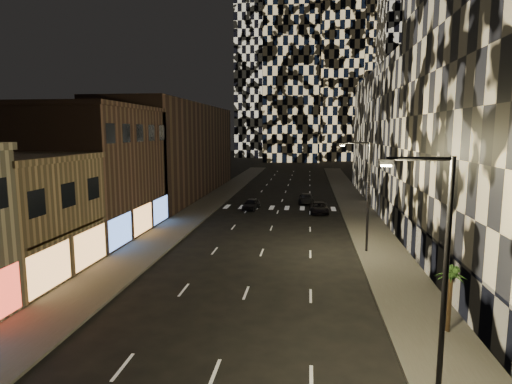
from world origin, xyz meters
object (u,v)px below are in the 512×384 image
(streetlight_near, at_px, (439,264))
(streetlight_far, at_px, (366,189))
(car_dark_midlane, at_px, (251,204))
(car_dark_rightlane, at_px, (319,208))
(car_dark_oncoming, at_px, (306,198))
(palm_tree, at_px, (451,278))

(streetlight_near, distance_m, streetlight_far, 20.00)
(streetlight_near, bearing_deg, streetlight_far, 90.00)
(car_dark_midlane, bearing_deg, car_dark_rightlane, -2.25)
(streetlight_near, relative_size, car_dark_oncoming, 1.83)
(car_dark_midlane, relative_size, car_dark_rightlane, 0.87)
(streetlight_far, relative_size, palm_tree, 2.70)
(car_dark_oncoming, distance_m, palm_tree, 38.97)
(car_dark_rightlane, xyz_separation_m, palm_tree, (5.61, -31.04, 2.24))
(car_dark_midlane, distance_m, palm_tree, 35.42)
(car_dark_midlane, height_order, car_dark_oncoming, car_dark_oncoming)
(car_dark_midlane, xyz_separation_m, car_dark_rightlane, (8.61, -1.32, -0.04))
(car_dark_rightlane, bearing_deg, car_dark_oncoming, 102.09)
(streetlight_near, bearing_deg, palm_tree, 67.95)
(streetlight_far, xyz_separation_m, palm_tree, (2.37, -14.15, -2.45))
(car_dark_midlane, distance_m, car_dark_rightlane, 8.71)
(streetlight_near, relative_size, car_dark_rightlane, 1.88)
(streetlight_far, relative_size, car_dark_rightlane, 1.88)
(car_dark_midlane, bearing_deg, palm_tree, -59.80)
(streetlight_near, distance_m, car_dark_midlane, 40.28)
(streetlight_near, xyz_separation_m, car_dark_oncoming, (-4.85, 44.09, -4.64))
(car_dark_rightlane, bearing_deg, streetlight_far, -79.68)
(car_dark_oncoming, height_order, palm_tree, palm_tree)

